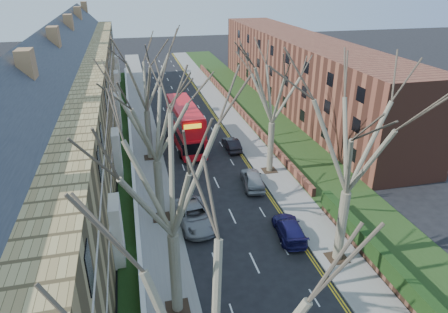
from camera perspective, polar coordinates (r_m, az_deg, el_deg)
pavement_left at (r=53.98m, az=-11.57°, el=4.54°), size 3.00×102.00×0.12m
pavement_right at (r=55.56m, az=0.90°, el=5.63°), size 3.00×102.00×0.12m
terrace_left at (r=45.13m, az=-21.39°, el=6.69°), size 9.70×78.00×13.60m
flats_right at (r=61.56m, az=10.59°, el=11.88°), size 13.97×54.00×10.00m
wall_hedge_right at (r=26.52m, az=26.50°, el=-18.47°), size 0.70×24.00×1.80m
front_wall_left at (r=46.29m, az=-13.14°, el=1.71°), size 0.30×78.00×1.00m
grass_verge_right at (r=56.76m, az=5.33°, el=6.04°), size 6.00×102.00×0.06m
tree_left_mid at (r=19.86m, az=-7.93°, el=-1.23°), size 10.50×10.50×14.71m
tree_left_far at (r=29.27m, az=-10.08°, el=6.54°), size 10.15×10.15×14.22m
tree_left_dist at (r=40.79m, az=-11.44°, el=12.01°), size 10.50×10.50×14.71m
tree_right_mid at (r=25.18m, az=18.25°, el=3.41°), size 10.50×10.50×14.71m
tree_right_far at (r=37.30m, az=7.17°, el=10.64°), size 10.15×10.15×14.22m
double_decker_bus at (r=45.96m, az=-5.57°, el=4.34°), size 3.21×11.28×4.67m
car_left_far at (r=31.91m, az=-4.30°, el=-8.42°), size 3.28×5.86×1.55m
car_right_near at (r=30.95m, az=9.31°, el=-10.12°), size 2.36×4.77×1.33m
car_right_mid at (r=37.28m, az=4.12°, el=-3.20°), size 2.43×4.77×1.55m
car_right_far at (r=45.01m, az=1.10°, el=1.77°), size 1.45×4.03×1.32m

